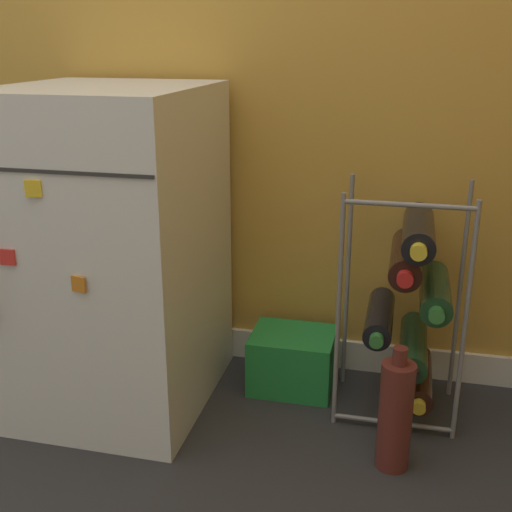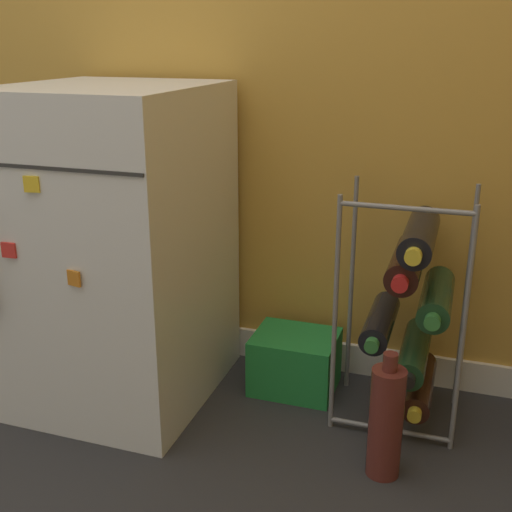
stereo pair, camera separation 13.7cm
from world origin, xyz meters
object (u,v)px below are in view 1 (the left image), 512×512
Objects in this scene: wine_rack at (412,299)px; loose_bottle_floor at (395,415)px; soda_box at (293,360)px; mini_fridge at (114,251)px.

wine_rack is 0.31m from loose_bottle_floor.
wine_rack is 2.65× the size of soda_box.
mini_fridge is 0.78m from wine_rack.
loose_bottle_floor reaches higher than soda_box.
mini_fridge is at bearing -162.04° from soda_box.
loose_bottle_floor is (0.29, -0.30, 0.05)m from soda_box.
soda_box is (0.45, 0.15, -0.34)m from mini_fridge.
mini_fridge reaches higher than soda_box.
mini_fridge reaches higher than wine_rack.
wine_rack is (0.76, 0.09, -0.10)m from mini_fridge.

